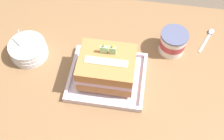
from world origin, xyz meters
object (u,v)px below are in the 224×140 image
at_px(birthday_cake, 107,67).
at_px(serving_spoon_near_tray, 210,35).
at_px(foil_tray, 107,77).
at_px(ice_cream_tub, 173,42).
at_px(bowl_stack, 28,50).

bearing_deg(birthday_cake, serving_spoon_near_tray, 35.00).
relative_size(foil_tray, ice_cream_tub, 2.66).
bearing_deg(foil_tray, birthday_cake, 90.00).
relative_size(birthday_cake, serving_spoon_near_tray, 1.45).
relative_size(birthday_cake, bowl_stack, 1.34).
bearing_deg(serving_spoon_near_tray, bowl_stack, -163.80).
bearing_deg(birthday_cake, ice_cream_tub, 36.94).
distance_m(bowl_stack, serving_spoon_near_tray, 0.75).
bearing_deg(bowl_stack, foil_tray, -11.38).
relative_size(ice_cream_tub, serving_spoon_near_tray, 0.78).
bearing_deg(foil_tray, serving_spoon_near_tray, 35.01).
bearing_deg(serving_spoon_near_tray, birthday_cake, -145.00).
distance_m(foil_tray, ice_cream_tub, 0.30).
height_order(foil_tray, birthday_cake, birthday_cake).
bearing_deg(birthday_cake, foil_tray, -90.00).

